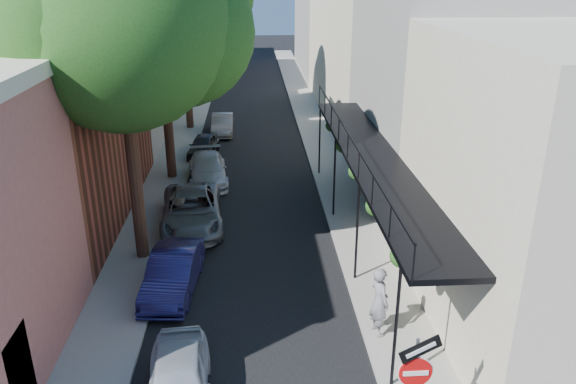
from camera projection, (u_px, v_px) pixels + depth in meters
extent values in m
cube|color=black|center=(251.00, 116.00, 38.36)|extent=(6.00, 64.00, 0.01)
cube|color=gray|center=(192.00, 116.00, 38.10)|extent=(2.00, 64.00, 0.12)
cube|color=gray|center=(309.00, 114.00, 38.58)|extent=(2.00, 64.00, 0.12)
cube|color=beige|center=(20.00, 377.00, 12.13)|extent=(0.10, 1.20, 2.20)
cube|color=gray|center=(108.00, 10.00, 20.27)|extent=(0.06, 7.00, 4.00)
cube|color=gray|center=(93.00, 60.00, 32.45)|extent=(8.00, 12.00, 9.00)
cube|color=beige|center=(137.00, 27.00, 45.23)|extent=(8.00, 16.00, 10.00)
cube|color=#BA6B5F|center=(163.00, 24.00, 58.58)|extent=(8.00, 12.00, 8.00)
cube|color=gray|center=(465.00, 95.00, 23.34)|extent=(8.00, 10.00, 9.00)
cube|color=beige|center=(384.00, 56.00, 37.42)|extent=(8.00, 20.00, 8.00)
cube|color=gray|center=(343.00, 18.00, 53.73)|extent=(8.00, 16.00, 10.00)
cube|color=black|center=(375.00, 158.00, 18.79)|extent=(2.00, 16.00, 0.15)
cube|color=black|center=(348.00, 133.00, 18.40)|extent=(0.05, 16.00, 0.05)
cylinder|color=black|center=(396.00, 325.00, 12.87)|extent=(0.08, 0.08, 3.40)
cylinder|color=black|center=(320.00, 140.00, 26.77)|extent=(0.08, 0.08, 3.40)
sphere|color=#1F4B15|center=(402.00, 256.00, 13.36)|extent=(0.60, 0.60, 0.60)
sphere|color=#1F4B15|center=(357.00, 171.00, 18.92)|extent=(0.60, 0.60, 0.60)
sphere|color=#1F4B15|center=(332.00, 125.00, 24.48)|extent=(0.60, 0.60, 0.60)
cylinder|color=red|center=(415.00, 372.00, 10.85)|extent=(0.66, 0.04, 0.66)
cube|color=white|center=(416.00, 373.00, 10.82)|extent=(0.50, 0.02, 0.10)
cylinder|color=white|center=(415.00, 372.00, 10.87)|extent=(0.70, 0.02, 0.70)
cube|color=black|center=(421.00, 349.00, 10.64)|extent=(0.89, 0.15, 0.58)
cube|color=white|center=(421.00, 350.00, 10.61)|extent=(0.60, 0.10, 0.31)
cylinder|color=#311C13|center=(133.00, 163.00, 18.30)|extent=(0.44, 0.44, 7.00)
sphere|color=#1F4B15|center=(118.00, 19.00, 16.63)|extent=(6.80, 6.80, 6.80)
sphere|color=#1F4B15|center=(181.00, 32.00, 17.86)|extent=(4.76, 4.76, 4.76)
cylinder|color=#311C13|center=(167.00, 114.00, 25.85)|extent=(0.44, 0.44, 6.30)
sphere|color=#1F4B15|center=(160.00, 23.00, 24.34)|extent=(6.00, 6.00, 6.00)
sphere|color=#1F4B15|center=(197.00, 33.00, 25.45)|extent=(4.20, 4.20, 4.20)
cylinder|color=#311C13|center=(187.00, 70.00, 33.99)|extent=(0.44, 0.44, 7.35)
imported|color=#B4BAC8|center=(178.00, 382.00, 12.84)|extent=(1.72, 3.73, 1.24)
imported|color=#181748|center=(173.00, 273.00, 17.39)|extent=(1.68, 4.00, 1.29)
imported|color=slate|center=(192.00, 210.00, 21.76)|extent=(2.69, 5.12, 1.37)
imported|color=#BABABE|center=(208.00, 170.00, 26.35)|extent=(2.19, 4.43, 1.24)
imported|color=black|center=(203.00, 146.00, 30.12)|extent=(1.75, 3.42, 1.12)
imported|color=gray|center=(222.00, 124.00, 34.08)|extent=(1.31, 3.63, 1.19)
imported|color=slate|center=(379.00, 301.00, 15.04)|extent=(0.67, 0.83, 1.99)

